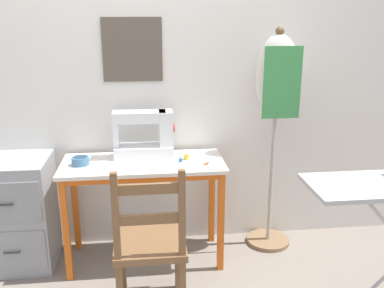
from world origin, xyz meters
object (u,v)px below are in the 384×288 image
Objects in this scene: thread_spool_near_machine at (181,160)px; sewing_machine at (147,136)px; fabric_bowl at (80,161)px; dress_form at (276,92)px; wooden_chair at (150,245)px; filing_cabinet at (19,212)px; thread_spool_mid_table at (186,157)px; scissors at (208,163)px.

sewing_machine is at bearing 146.20° from thread_spool_near_machine.
fabric_bowl is 1.39m from dress_form.
wooden_chair is 1.34m from dress_form.
thread_spool_mid_table is at bearing -1.73° from filing_cabinet.
filing_cabinet is at bearing 178.27° from thread_spool_mid_table.
dress_form is at bearing 12.24° from thread_spool_near_machine.
sewing_machine is at bearing 16.03° from fabric_bowl.
sewing_machine reaches higher than wooden_chair.
filing_cabinet is at bearing -176.15° from sewing_machine.
dress_form reaches higher than wooden_chair.
sewing_machine is 1.01m from filing_cabinet.
wooden_chair reaches higher than scissors.
sewing_machine is at bearing 153.70° from scissors.
scissors is at bearing -4.66° from fabric_bowl.
thread_spool_near_machine reaches higher than scissors.
sewing_machine reaches higher than thread_spool_mid_table.
sewing_machine is 12.99× the size of thread_spool_near_machine.
scissors is at bearing -5.97° from filing_cabinet.
fabric_bowl is at bearing -174.54° from dress_form.
fabric_bowl reaches higher than filing_cabinet.
sewing_machine is 3.72× the size of scissors.
sewing_machine is 0.47m from fabric_bowl.
thread_spool_near_machine is at bearing -167.76° from dress_form.
thread_spool_mid_table reaches higher than scissors.
wooden_chair is (-0.22, -0.53, -0.31)m from thread_spool_near_machine.
thread_spool_near_machine is at bearing -1.71° from fabric_bowl.
scissors is 0.69m from dress_form.
dress_form reaches higher than fabric_bowl.
thread_spool_near_machine is 0.02× the size of dress_form.
sewing_machine reaches higher than thread_spool_near_machine.
thread_spool_mid_table is at bearing 50.05° from thread_spool_near_machine.
thread_spool_mid_table is (0.70, 0.03, -0.01)m from fabric_bowl.
thread_spool_mid_table is 0.03× the size of dress_form.
thread_spool_mid_table is 1.20m from filing_cabinet.
wooden_chair is 0.58× the size of dress_form.
fabric_bowl is 3.57× the size of thread_spool_near_machine.
wooden_chair is (-0.01, -0.68, -0.45)m from sewing_machine.
fabric_bowl is at bearing 178.29° from thread_spool_near_machine.
dress_form is (0.90, 0.68, 0.73)m from wooden_chair.
dress_form is at bearing 1.97° from filing_cabinet.
thread_spool_near_machine is 1.16m from filing_cabinet.
sewing_machine is 0.29m from thread_spool_near_machine.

